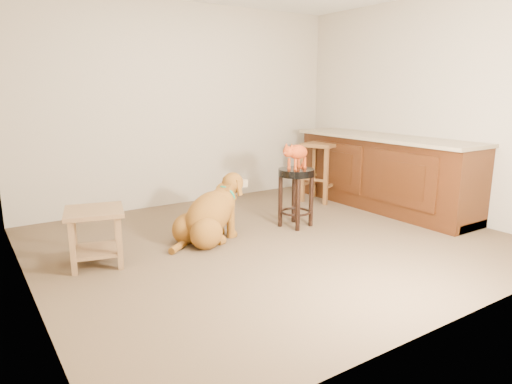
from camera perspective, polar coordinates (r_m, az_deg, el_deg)
floor at (r=4.68m, az=2.26°, el=-6.13°), size 4.50×4.00×0.01m
room_shell at (r=4.43m, az=2.46°, el=14.82°), size 4.54×4.04×2.62m
cabinet_run at (r=6.08m, az=15.64°, el=2.10°), size 0.70×2.56×0.94m
padded_stool at (r=5.08m, az=5.03°, el=0.78°), size 0.41×0.41×0.66m
wood_stool at (r=6.30m, az=8.00°, el=2.62°), size 0.57×0.57×0.80m
side_table at (r=4.22m, az=-19.45°, el=-4.32°), size 0.59×0.59×0.50m
golden_retriever at (r=4.63m, az=-5.83°, el=-3.01°), size 1.07×0.65×0.70m
tabby_kitten at (r=5.00m, az=5.02°, el=4.87°), size 0.48×0.28×0.32m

